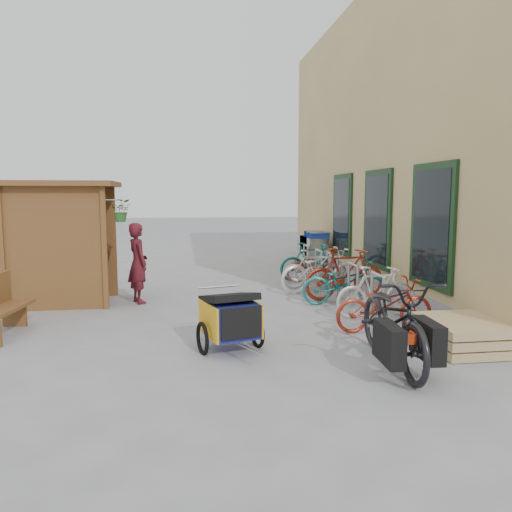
{
  "coord_description": "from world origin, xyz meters",
  "views": [
    {
      "loc": [
        -0.84,
        -7.68,
        2.14
      ],
      "look_at": [
        0.5,
        1.5,
        1.0
      ],
      "focal_mm": 35.0,
      "sensor_mm": 36.0,
      "label": 1
    }
  ],
  "objects": [
    {
      "name": "ground",
      "position": [
        0.0,
        0.0,
        0.0
      ],
      "size": [
        80.0,
        80.0,
        0.0
      ],
      "primitive_type": "plane",
      "color": "gray"
    },
    {
      "name": "bike_2",
      "position": [
        2.26,
        1.58,
        0.44
      ],
      "size": [
        1.69,
        0.65,
        0.88
      ],
      "primitive_type": "imported",
      "rotation": [
        0.0,
        0.0,
        1.53
      ],
      "color": "#1C706C",
      "rests_on": "ground"
    },
    {
      "name": "bike_1",
      "position": [
        2.49,
        0.51,
        0.46
      ],
      "size": [
        1.55,
        0.58,
        0.91
      ],
      "primitive_type": "imported",
      "rotation": [
        0.0,
        0.0,
        1.67
      ],
      "color": "white",
      "rests_on": "ground"
    },
    {
      "name": "building",
      "position": [
        6.49,
        4.5,
        3.49
      ],
      "size": [
        6.07,
        13.0,
        7.0
      ],
      "color": "tan",
      "rests_on": "ground"
    },
    {
      "name": "bike_6",
      "position": [
        2.4,
        4.18,
        0.4
      ],
      "size": [
        1.52,
        0.54,
        0.8
      ],
      "primitive_type": "imported",
      "rotation": [
        0.0,
        0.0,
        1.58
      ],
      "color": "maroon",
      "rests_on": "ground"
    },
    {
      "name": "cargo_bike",
      "position": [
        1.75,
        -1.91,
        0.57
      ],
      "size": [
        0.9,
        2.23,
        1.15
      ],
      "rotation": [
        0.0,
        0.0,
        -0.06
      ],
      "color": "black",
      "rests_on": "ground"
    },
    {
      "name": "bike_rack",
      "position": [
        2.3,
        2.4,
        0.52
      ],
      "size": [
        0.05,
        5.35,
        0.86
      ],
      "color": "#A5A8AD",
      "rests_on": "ground"
    },
    {
      "name": "bike_5",
      "position": [
        2.11,
        3.27,
        0.45
      ],
      "size": [
        1.54,
        0.63,
        0.9
      ],
      "primitive_type": "imported",
      "rotation": [
        0.0,
        0.0,
        1.43
      ],
      "color": "#AFB0B4",
      "rests_on": "ground"
    },
    {
      "name": "bike_4",
      "position": [
        2.13,
        2.85,
        0.49
      ],
      "size": [
        1.95,
        1.0,
        0.98
      ],
      "primitive_type": "imported",
      "rotation": [
        0.0,
        0.0,
        1.77
      ],
      "color": "white",
      "rests_on": "ground"
    },
    {
      "name": "bike_3",
      "position": [
        2.42,
        2.02,
        0.54
      ],
      "size": [
        1.84,
        0.8,
        1.07
      ],
      "primitive_type": "imported",
      "rotation": [
        0.0,
        0.0,
        1.74
      ],
      "color": "maroon",
      "rests_on": "ground"
    },
    {
      "name": "child_trailer",
      "position": [
        -0.22,
        -0.99,
        0.48
      ],
      "size": [
        0.95,
        1.49,
        0.86
      ],
      "rotation": [
        0.0,
        0.0,
        0.27
      ],
      "color": "navy",
      "rests_on": "ground"
    },
    {
      "name": "kiosk",
      "position": [
        -3.28,
        2.47,
        1.55
      ],
      "size": [
        2.49,
        1.65,
        2.4
      ],
      "color": "brown",
      "rests_on": "ground"
    },
    {
      "name": "shopping_carts",
      "position": [
        3.0,
        6.83,
        0.63
      ],
      "size": [
        0.61,
        1.67,
        1.09
      ],
      "color": "silver",
      "rests_on": "ground"
    },
    {
      "name": "pallet_stack",
      "position": [
        3.0,
        -1.4,
        0.21
      ],
      "size": [
        1.0,
        1.2,
        0.4
      ],
      "color": "tan",
      "rests_on": "ground"
    },
    {
      "name": "bike_0",
      "position": [
        2.27,
        -0.37,
        0.42
      ],
      "size": [
        1.65,
        0.67,
        0.85
      ],
      "primitive_type": "imported",
      "rotation": [
        0.0,
        0.0,
        1.64
      ],
      "color": "maroon",
      "rests_on": "ground"
    },
    {
      "name": "bike_7",
      "position": [
        2.3,
        4.37,
        0.48
      ],
      "size": [
        1.64,
        0.63,
        0.96
      ],
      "primitive_type": "imported",
      "rotation": [
        0.0,
        0.0,
        1.68
      ],
      "color": "#1C706C",
      "rests_on": "ground"
    },
    {
      "name": "person_kiosk",
      "position": [
        -1.74,
        2.33,
        0.8
      ],
      "size": [
        0.59,
        0.69,
        1.6
      ],
      "primitive_type": "imported",
      "rotation": [
        0.0,
        0.0,
        2.0
      ],
      "color": "maroon",
      "rests_on": "ground"
    }
  ]
}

